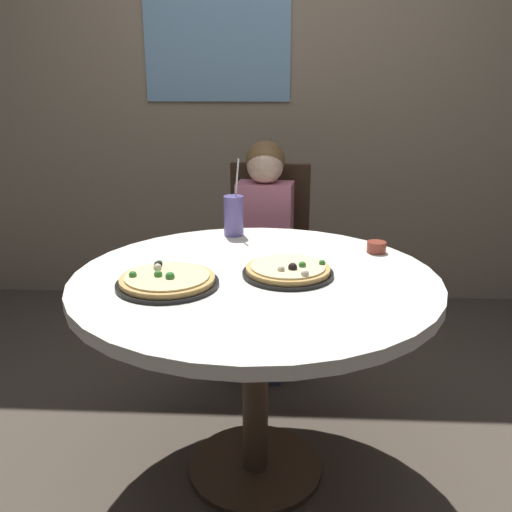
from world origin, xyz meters
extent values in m
plane|color=#4C4238|center=(0.00, 0.00, 0.00)|extent=(8.00, 8.00, 0.00)
cube|color=gray|center=(0.00, 1.76, 1.45)|extent=(5.20, 0.12, 2.90)
cube|color=#8CBFE5|center=(-0.30, 1.69, 1.56)|extent=(0.84, 0.02, 0.69)
cylinder|color=silver|center=(0.00, 0.00, 0.73)|extent=(1.19, 1.19, 0.04)
cylinder|color=#4C3826|center=(0.00, 0.00, 0.36)|extent=(0.09, 0.09, 0.69)
cylinder|color=#4C3826|center=(0.00, 0.00, 0.01)|extent=(0.48, 0.48, 0.02)
cube|color=#382619|center=(0.00, 0.90, 0.43)|extent=(0.44, 0.44, 0.04)
cube|color=#382619|center=(0.02, 1.08, 0.69)|extent=(0.40, 0.08, 0.52)
cylinder|color=#382619|center=(-0.19, 0.75, 0.21)|extent=(0.04, 0.04, 0.41)
cylinder|color=#382619|center=(0.15, 0.71, 0.21)|extent=(0.04, 0.04, 0.41)
cylinder|color=#382619|center=(-0.15, 1.09, 0.21)|extent=(0.04, 0.04, 0.41)
cylinder|color=#382619|center=(0.19, 1.05, 0.21)|extent=(0.04, 0.04, 0.41)
cube|color=#3F4766|center=(-0.02, 0.74, 0.23)|extent=(0.27, 0.34, 0.45)
cube|color=#CC728C|center=(0.00, 0.88, 0.67)|extent=(0.28, 0.19, 0.44)
sphere|color=beige|center=(0.00, 0.88, 0.97)|extent=(0.17, 0.17, 0.17)
sphere|color=brown|center=(0.00, 0.90, 0.99)|extent=(0.18, 0.18, 0.18)
cylinder|color=black|center=(0.11, 0.01, 0.76)|extent=(0.30, 0.30, 0.01)
cylinder|color=tan|center=(0.11, 0.01, 0.77)|extent=(0.27, 0.27, 0.02)
cylinder|color=beige|center=(0.11, 0.01, 0.78)|extent=(0.24, 0.24, 0.01)
sphere|color=black|center=(0.12, -0.03, 0.79)|extent=(0.03, 0.03, 0.03)
sphere|color=beige|center=(0.08, -0.04, 0.79)|extent=(0.02, 0.02, 0.02)
sphere|color=#387F33|center=(0.22, 0.03, 0.79)|extent=(0.02, 0.02, 0.02)
sphere|color=beige|center=(0.16, -0.08, 0.79)|extent=(0.03, 0.03, 0.03)
sphere|color=#387F33|center=(0.15, 0.00, 0.79)|extent=(0.02, 0.02, 0.02)
cylinder|color=black|center=(-0.26, -0.10, 0.76)|extent=(0.32, 0.32, 0.01)
cylinder|color=tan|center=(-0.26, -0.10, 0.77)|extent=(0.29, 0.29, 0.02)
cylinder|color=beige|center=(-0.26, -0.10, 0.78)|extent=(0.26, 0.26, 0.01)
sphere|color=beige|center=(-0.31, -0.05, 0.79)|extent=(0.03, 0.03, 0.03)
sphere|color=#387F33|center=(-0.31, 0.00, 0.79)|extent=(0.02, 0.02, 0.02)
sphere|color=#387F33|center=(-0.25, -0.13, 0.79)|extent=(0.03, 0.03, 0.03)
sphere|color=black|center=(-0.31, -0.03, 0.79)|extent=(0.03, 0.03, 0.03)
sphere|color=#387F33|center=(-0.37, -0.12, 0.79)|extent=(0.02, 0.02, 0.02)
sphere|color=#387F33|center=(-0.29, -0.11, 0.79)|extent=(0.03, 0.03, 0.03)
cylinder|color=#6659A5|center=(-0.11, 0.47, 0.83)|extent=(0.08, 0.08, 0.16)
cylinder|color=white|center=(-0.10, 0.47, 0.95)|extent=(0.03, 0.02, 0.22)
cylinder|color=brown|center=(0.43, 0.27, 0.77)|extent=(0.07, 0.07, 0.04)
camera|label=1|loc=(0.09, -1.69, 1.36)|focal=39.06mm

